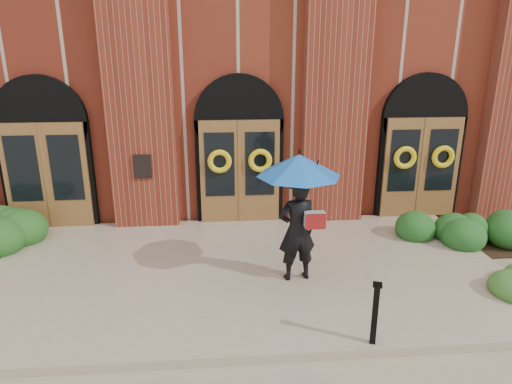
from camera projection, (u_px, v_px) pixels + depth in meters
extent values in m
plane|color=tan|center=(248.00, 279.00, 8.82)|extent=(90.00, 90.00, 0.00)
cube|color=tan|center=(247.00, 272.00, 8.94)|extent=(10.00, 5.30, 0.15)
cube|color=maroon|center=(231.00, 69.00, 16.18)|extent=(16.00, 12.00, 7.00)
cube|color=black|center=(143.00, 166.00, 10.47)|extent=(0.40, 0.05, 0.55)
cube|color=maroon|center=(138.00, 83.00, 10.15)|extent=(1.50, 0.45, 7.00)
cube|color=maroon|center=(336.00, 82.00, 10.51)|extent=(1.50, 0.45, 7.00)
cube|color=brown|center=(47.00, 176.00, 10.60)|extent=(1.90, 0.10, 2.50)
cylinder|color=black|center=(41.00, 122.00, 10.35)|extent=(2.10, 0.22, 2.10)
cube|color=brown|center=(240.00, 172.00, 10.96)|extent=(1.90, 0.10, 2.50)
cylinder|color=black|center=(239.00, 119.00, 10.71)|extent=(2.10, 0.22, 2.10)
cube|color=brown|center=(421.00, 168.00, 11.32)|extent=(1.90, 0.10, 2.50)
cylinder|color=black|center=(424.00, 117.00, 11.06)|extent=(2.10, 0.22, 2.10)
torus|color=yellow|center=(220.00, 161.00, 10.71)|extent=(0.57, 0.13, 0.57)
torus|color=yellow|center=(260.00, 161.00, 10.79)|extent=(0.57, 0.13, 0.57)
torus|color=yellow|center=(405.00, 158.00, 11.07)|extent=(0.57, 0.13, 0.57)
torus|color=yellow|center=(443.00, 157.00, 11.15)|extent=(0.57, 0.13, 0.57)
imported|color=black|center=(297.00, 230.00, 8.25)|extent=(0.77, 0.57, 1.93)
cone|color=#175BB3|center=(299.00, 165.00, 7.88)|extent=(1.71, 1.71, 0.39)
cylinder|color=black|center=(301.00, 194.00, 7.99)|extent=(0.02, 0.02, 0.64)
cube|color=#B5B8BA|center=(315.00, 220.00, 8.05)|extent=(0.38, 0.23, 0.28)
cube|color=maroon|center=(316.00, 222.00, 7.95)|extent=(0.36, 0.08, 0.28)
cube|color=black|center=(375.00, 315.00, 6.54)|extent=(0.11, 0.11, 0.93)
cube|color=black|center=(378.00, 285.00, 6.39)|extent=(0.17, 0.17, 0.04)
ellipsoid|color=#1E4C1B|center=(478.00, 232.00, 10.11)|extent=(2.72, 1.09, 0.70)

